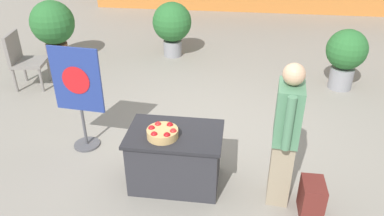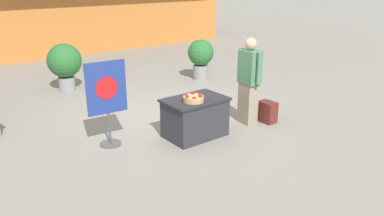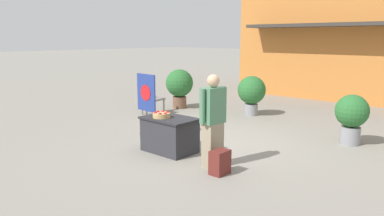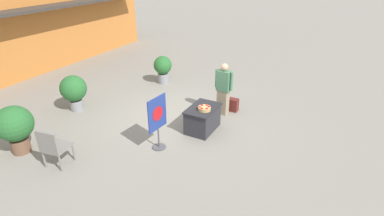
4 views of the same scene
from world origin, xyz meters
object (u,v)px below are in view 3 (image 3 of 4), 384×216
object	(u,v)px
potted_plant_far_right	(352,115)
display_table	(170,135)
apple_basket	(162,115)
backpack	(220,162)
person_visitor	(213,120)
patio_chair	(150,96)
potted_plant_far_left	(252,92)
poster_board	(146,101)
potted_plant_near_left	(179,85)

from	to	relation	value
potted_plant_far_right	display_table	bearing A→B (deg)	-130.35
apple_basket	backpack	bearing A→B (deg)	-7.82
apple_basket	person_visitor	size ratio (longest dim) A/B	0.21
backpack	patio_chair	xyz separation A→B (m)	(-4.76, 2.66, 0.36)
patio_chair	potted_plant_far_left	size ratio (longest dim) A/B	0.86
backpack	poster_board	size ratio (longest dim) A/B	0.29
poster_board	potted_plant_far_right	world-z (taller)	poster_board
display_table	potted_plant_far_right	bearing A→B (deg)	49.65
display_table	poster_board	xyz separation A→B (m)	(-1.39, 0.60, 0.47)
potted_plant_near_left	person_visitor	bearing A→B (deg)	-40.24
patio_chair	potted_plant_far_left	bearing A→B (deg)	29.67
potted_plant_far_right	potted_plant_far_left	bearing A→B (deg)	159.98
potted_plant_far_right	potted_plant_near_left	bearing A→B (deg)	173.93
backpack	apple_basket	bearing A→B (deg)	172.18
display_table	potted_plant_far_right	world-z (taller)	potted_plant_far_right
backpack	potted_plant_far_left	size ratio (longest dim) A/B	0.35
poster_board	potted_plant_near_left	bearing A→B (deg)	-143.99
patio_chair	potted_plant_far_right	distance (m)	5.80
backpack	potted_plant_far_left	distance (m)	5.18
backpack	person_visitor	bearing A→B (deg)	147.01
apple_basket	backpack	xyz separation A→B (m)	(1.68, -0.23, -0.56)
apple_basket	potted_plant_far_left	world-z (taller)	potted_plant_far_left
display_table	apple_basket	distance (m)	0.44
apple_basket	potted_plant_far_left	size ratio (longest dim) A/B	0.30
apple_basket	potted_plant_far_right	size ratio (longest dim) A/B	0.32
potted_plant_far_right	potted_plant_near_left	size ratio (longest dim) A/B	0.86
person_visitor	potted_plant_near_left	xyz separation A→B (m)	(-4.43, 3.75, -0.09)
apple_basket	backpack	distance (m)	1.79
backpack	potted_plant_near_left	bearing A→B (deg)	140.23
display_table	poster_board	world-z (taller)	poster_board
apple_basket	potted_plant_far_left	xyz separation A→B (m)	(-0.68, 4.35, -0.06)
person_visitor	potted_plant_near_left	distance (m)	5.81
potted_plant_far_left	potted_plant_far_right	xyz separation A→B (m)	(3.36, -1.23, -0.05)
display_table	person_visitor	size ratio (longest dim) A/B	0.66
display_table	potted_plant_far_right	distance (m)	3.97
potted_plant_far_right	apple_basket	bearing A→B (deg)	-130.66
display_table	patio_chair	distance (m)	3.96
backpack	potted_plant_near_left	size ratio (longest dim) A/B	0.33
potted_plant_near_left	backpack	bearing A→B (deg)	-39.77
potted_plant_far_left	patio_chair	bearing A→B (deg)	-141.29
apple_basket	potted_plant_near_left	bearing A→B (deg)	129.56
display_table	potted_plant_near_left	bearing A→B (deg)	131.46
person_visitor	backpack	size ratio (longest dim) A/B	4.00
poster_board	potted_plant_far_left	bearing A→B (deg)	175.87
apple_basket	potted_plant_far_right	world-z (taller)	potted_plant_far_right
person_visitor	potted_plant_far_right	size ratio (longest dim) A/B	1.52
patio_chair	potted_plant_near_left	xyz separation A→B (m)	(-0.02, 1.31, 0.21)
display_table	potted_plant_far_left	bearing A→B (deg)	100.64
display_table	potted_plant_near_left	size ratio (longest dim) A/B	0.86
display_table	potted_plant_far_left	world-z (taller)	potted_plant_far_left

